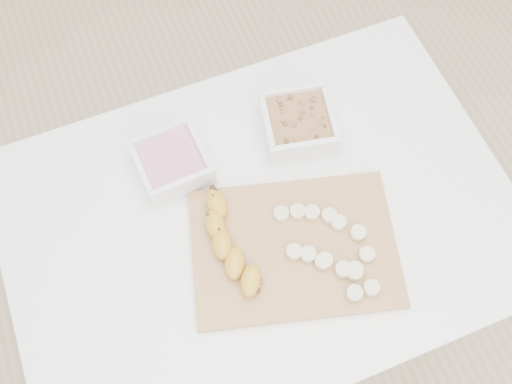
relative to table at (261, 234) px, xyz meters
name	(u,v)px	position (x,y,z in m)	size (l,w,h in m)	color
ground	(260,305)	(0.00, 0.00, -0.65)	(3.50, 3.50, 0.00)	#C6AD89
table	(261,234)	(0.00, 0.00, 0.00)	(1.00, 0.70, 0.75)	white
bowl_yogurt	(172,162)	(-0.13, 0.16, 0.13)	(0.14, 0.14, 0.06)	white
bowl_granola	(298,124)	(0.14, 0.15, 0.13)	(0.17, 0.17, 0.07)	white
cutting_board	(294,248)	(0.03, -0.08, 0.10)	(0.39, 0.28, 0.01)	#AB7F45
banana	(231,245)	(-0.08, -0.04, 0.13)	(0.06, 0.22, 0.04)	gold
banana_slices	(332,248)	(0.09, -0.12, 0.12)	(0.16, 0.23, 0.02)	beige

